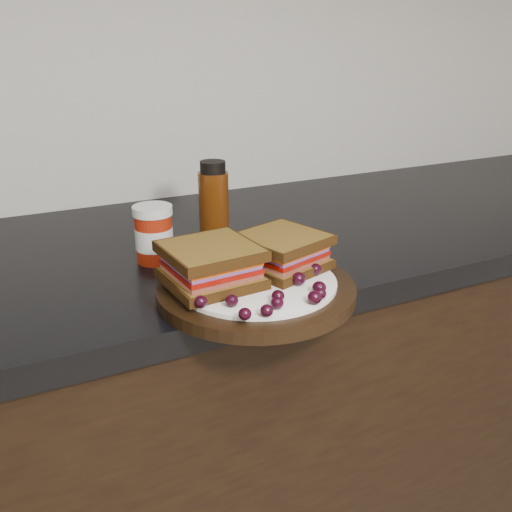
% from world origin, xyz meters
% --- Properties ---
extents(base_cabinets, '(3.96, 0.58, 0.86)m').
position_xyz_m(base_cabinets, '(0.00, 1.70, 0.43)').
color(base_cabinets, black).
rests_on(base_cabinets, ground_plane).
extents(countertop, '(3.98, 0.60, 0.04)m').
position_xyz_m(countertop, '(0.00, 1.70, 0.88)').
color(countertop, black).
rests_on(countertop, base_cabinets).
extents(plate, '(0.28, 0.28, 0.02)m').
position_xyz_m(plate, '(0.07, 1.45, 0.91)').
color(plate, black).
rests_on(plate, countertop).
extents(sandwich_left, '(0.13, 0.13, 0.05)m').
position_xyz_m(sandwich_left, '(0.01, 1.47, 0.95)').
color(sandwich_left, brown).
rests_on(sandwich_left, plate).
extents(sandwich_right, '(0.14, 0.14, 0.05)m').
position_xyz_m(sandwich_right, '(0.12, 1.47, 0.95)').
color(sandwich_right, brown).
rests_on(sandwich_right, plate).
extents(grape_0, '(0.02, 0.02, 0.02)m').
position_xyz_m(grape_0, '(-0.03, 1.40, 0.93)').
color(grape_0, black).
rests_on(grape_0, plate).
extents(grape_1, '(0.02, 0.02, 0.02)m').
position_xyz_m(grape_1, '(0.00, 1.39, 0.93)').
color(grape_1, black).
rests_on(grape_1, plate).
extents(grape_2, '(0.02, 0.02, 0.02)m').
position_xyz_m(grape_2, '(0.00, 1.35, 0.93)').
color(grape_2, black).
rests_on(grape_2, plate).
extents(grape_3, '(0.02, 0.02, 0.02)m').
position_xyz_m(grape_3, '(0.03, 1.34, 0.93)').
color(grape_3, black).
rests_on(grape_3, plate).
extents(grape_4, '(0.02, 0.02, 0.02)m').
position_xyz_m(grape_4, '(0.05, 1.36, 0.93)').
color(grape_4, black).
rests_on(grape_4, plate).
extents(grape_5, '(0.02, 0.02, 0.02)m').
position_xyz_m(grape_5, '(0.06, 1.37, 0.93)').
color(grape_5, black).
rests_on(grape_5, plate).
extents(grape_6, '(0.02, 0.02, 0.02)m').
position_xyz_m(grape_6, '(0.10, 1.35, 0.93)').
color(grape_6, black).
rests_on(grape_6, plate).
extents(grape_7, '(0.02, 0.02, 0.02)m').
position_xyz_m(grape_7, '(0.12, 1.36, 0.93)').
color(grape_7, black).
rests_on(grape_7, plate).
extents(grape_8, '(0.02, 0.02, 0.02)m').
position_xyz_m(grape_8, '(0.12, 1.37, 0.93)').
color(grape_8, black).
rests_on(grape_8, plate).
extents(grape_9, '(0.02, 0.02, 0.02)m').
position_xyz_m(grape_9, '(0.11, 1.41, 0.93)').
color(grape_9, black).
rests_on(grape_9, plate).
extents(grape_10, '(0.02, 0.02, 0.02)m').
position_xyz_m(grape_10, '(0.15, 1.43, 0.93)').
color(grape_10, black).
rests_on(grape_10, plate).
extents(grape_11, '(0.02, 0.02, 0.02)m').
position_xyz_m(grape_11, '(0.14, 1.43, 0.93)').
color(grape_11, black).
rests_on(grape_11, plate).
extents(grape_12, '(0.02, 0.02, 0.02)m').
position_xyz_m(grape_12, '(0.16, 1.46, 0.93)').
color(grape_12, black).
rests_on(grape_12, plate).
extents(grape_13, '(0.02, 0.02, 0.02)m').
position_xyz_m(grape_13, '(0.14, 1.49, 0.93)').
color(grape_13, black).
rests_on(grape_13, plate).
extents(grape_14, '(0.02, 0.02, 0.01)m').
position_xyz_m(grape_14, '(0.03, 1.51, 0.93)').
color(grape_14, black).
rests_on(grape_14, plate).
extents(grape_15, '(0.02, 0.02, 0.02)m').
position_xyz_m(grape_15, '(0.02, 1.47, 0.93)').
color(grape_15, black).
rests_on(grape_15, plate).
extents(grape_16, '(0.02, 0.02, 0.01)m').
position_xyz_m(grape_16, '(-0.01, 1.46, 0.93)').
color(grape_16, black).
rests_on(grape_16, plate).
extents(grape_17, '(0.02, 0.02, 0.02)m').
position_xyz_m(grape_17, '(-0.01, 1.46, 0.93)').
color(grape_17, black).
rests_on(grape_17, plate).
extents(grape_18, '(0.02, 0.02, 0.02)m').
position_xyz_m(grape_18, '(-0.02, 1.43, 0.93)').
color(grape_18, black).
rests_on(grape_18, plate).
extents(grape_19, '(0.02, 0.02, 0.02)m').
position_xyz_m(grape_19, '(0.02, 1.49, 0.93)').
color(grape_19, black).
rests_on(grape_19, plate).
extents(grape_20, '(0.02, 0.02, 0.01)m').
position_xyz_m(grape_20, '(0.01, 1.45, 0.93)').
color(grape_20, black).
rests_on(grape_20, plate).
extents(grape_21, '(0.02, 0.02, 0.02)m').
position_xyz_m(grape_21, '(0.01, 1.44, 0.93)').
color(grape_21, black).
rests_on(grape_21, plate).
extents(condiment_jar, '(0.07, 0.07, 0.09)m').
position_xyz_m(condiment_jar, '(-0.02, 1.64, 0.95)').
color(condiment_jar, '#981E0B').
rests_on(condiment_jar, countertop).
extents(oil_bottle, '(0.06, 0.06, 0.14)m').
position_xyz_m(oil_bottle, '(0.10, 1.68, 0.97)').
color(oil_bottle, '#451E06').
rests_on(oil_bottle, countertop).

